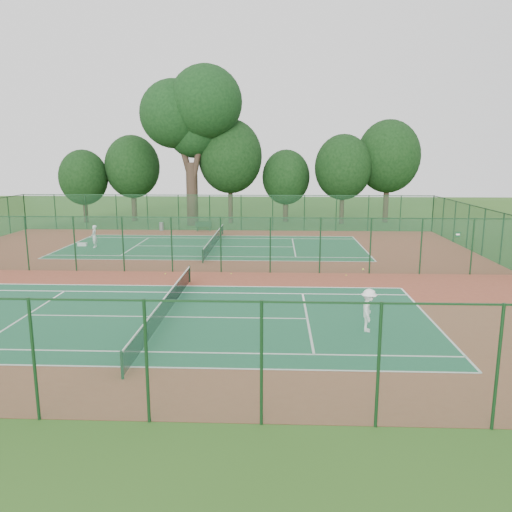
# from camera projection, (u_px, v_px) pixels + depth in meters

# --- Properties ---
(ground) EXTENTS (120.00, 120.00, 0.00)m
(ground) POSITION_uv_depth(u_px,v_px,m) (197.00, 272.00, 31.37)
(ground) COLOR #2B541A
(ground) RESTS_ON ground
(red_pad) EXTENTS (40.00, 36.00, 0.01)m
(red_pad) POSITION_uv_depth(u_px,v_px,m) (197.00, 272.00, 31.37)
(red_pad) COLOR brown
(red_pad) RESTS_ON ground
(court_near) EXTENTS (23.77, 10.97, 0.01)m
(court_near) POSITION_uv_depth(u_px,v_px,m) (166.00, 317.00, 22.55)
(court_near) COLOR #1B5638
(court_near) RESTS_ON red_pad
(court_far) EXTENTS (23.77, 10.97, 0.01)m
(court_far) POSITION_uv_depth(u_px,v_px,m) (214.00, 246.00, 40.19)
(court_far) COLOR #1C5A35
(court_far) RESTS_ON red_pad
(fence_north) EXTENTS (40.00, 0.09, 3.50)m
(fence_north) POSITION_uv_depth(u_px,v_px,m) (225.00, 213.00, 48.66)
(fence_north) COLOR #194D29
(fence_north) RESTS_ON ground
(fence_south) EXTENTS (40.00, 0.09, 3.50)m
(fence_south) POSITION_uv_depth(u_px,v_px,m) (90.00, 361.00, 13.39)
(fence_south) COLOR #1A5034
(fence_south) RESTS_ON ground
(fence_divider) EXTENTS (40.00, 0.09, 3.50)m
(fence_divider) POSITION_uv_depth(u_px,v_px,m) (196.00, 244.00, 31.03)
(fence_divider) COLOR #16442B
(fence_divider) RESTS_ON ground
(tennis_net_near) EXTENTS (0.10, 12.90, 0.97)m
(tennis_net_near) POSITION_uv_depth(u_px,v_px,m) (165.00, 306.00, 22.45)
(tennis_net_near) COLOR #153B22
(tennis_net_near) RESTS_ON ground
(tennis_net_far) EXTENTS (0.10, 12.90, 0.97)m
(tennis_net_far) POSITION_uv_depth(u_px,v_px,m) (214.00, 240.00, 40.08)
(tennis_net_far) COLOR #12331C
(tennis_net_far) RESTS_ON ground
(player_near) EXTENTS (0.88, 1.27, 1.80)m
(player_near) POSITION_uv_depth(u_px,v_px,m) (369.00, 310.00, 20.54)
(player_near) COLOR white
(player_near) RESTS_ON court_near
(player_far) EXTENTS (0.49, 0.69, 1.78)m
(player_far) POSITION_uv_depth(u_px,v_px,m) (94.00, 236.00, 39.57)
(player_far) COLOR white
(player_far) RESTS_ON court_far
(trash_bin) EXTENTS (0.58, 0.58, 0.80)m
(trash_bin) POSITION_uv_depth(u_px,v_px,m) (161.00, 226.00, 48.79)
(trash_bin) COLOR gray
(trash_bin) RESTS_ON red_pad
(bench) EXTENTS (1.56, 0.51, 0.95)m
(bench) POSITION_uv_depth(u_px,v_px,m) (204.00, 226.00, 48.29)
(bench) COLOR black
(bench) RESTS_ON red_pad
(kit_bag) EXTENTS (0.74, 0.30, 0.28)m
(kit_bag) POSITION_uv_depth(u_px,v_px,m) (82.00, 244.00, 40.35)
(kit_bag) COLOR silver
(kit_bag) RESTS_ON red_pad
(stray_ball_a) EXTENTS (0.07, 0.07, 0.07)m
(stray_ball_a) POSITION_uv_depth(u_px,v_px,m) (231.00, 274.00, 30.76)
(stray_ball_a) COLOR #CDE936
(stray_ball_a) RESTS_ON red_pad
(stray_ball_b) EXTENTS (0.07, 0.07, 0.07)m
(stray_ball_b) POSITION_uv_depth(u_px,v_px,m) (346.00, 275.00, 30.38)
(stray_ball_b) COLOR #CED331
(stray_ball_b) RESTS_ON red_pad
(stray_ball_c) EXTENTS (0.07, 0.07, 0.07)m
(stray_ball_c) POSITION_uv_depth(u_px,v_px,m) (165.00, 274.00, 30.73)
(stray_ball_c) COLOR #D9F338
(stray_ball_c) RESTS_ON red_pad
(big_tree) EXTENTS (10.55, 7.72, 16.20)m
(big_tree) POSITION_uv_depth(u_px,v_px,m) (192.00, 113.00, 50.81)
(big_tree) COLOR #32241B
(big_tree) RESTS_ON ground
(evergreen_row) EXTENTS (39.00, 5.00, 12.00)m
(evergreen_row) POSITION_uv_depth(u_px,v_px,m) (236.00, 222.00, 55.11)
(evergreen_row) COLOR black
(evergreen_row) RESTS_ON ground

